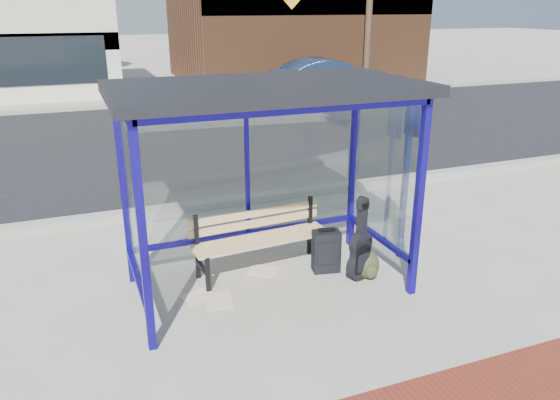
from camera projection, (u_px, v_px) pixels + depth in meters
name	position (u px, v px, depth m)	size (l,w,h in m)	color
ground	(269.00, 286.00, 6.55)	(120.00, 120.00, 0.00)	#B2ADA0
curb_near	(208.00, 204.00, 9.07)	(60.00, 0.25, 0.12)	gray
street_asphalt	(157.00, 141.00, 13.56)	(60.00, 10.00, 0.00)	black
curb_far	(131.00, 105.00, 18.01)	(60.00, 0.25, 0.12)	gray
far_sidewalk	(125.00, 98.00, 19.69)	(60.00, 4.00, 0.01)	#B2ADA0
bus_shelter	(265.00, 114.00, 5.91)	(3.30, 1.80, 2.42)	#140B81
storefront_brown	(292.00, 4.00, 24.42)	(10.00, 7.08, 6.40)	#59331E
bench	(260.00, 236.00, 6.82)	(1.78, 0.55, 0.83)	black
guitar_bag	(360.00, 252.00, 6.60)	(0.39, 0.22, 1.01)	black
suitcase	(326.00, 251.00, 6.84)	(0.37, 0.28, 0.59)	black
backpack	(368.00, 265.00, 6.70)	(0.31, 0.29, 0.36)	#2E301B
sign_post	(407.00, 166.00, 6.92)	(0.10, 0.28, 2.23)	navy
newspaper_a	(198.00, 296.00, 6.32)	(0.35, 0.28, 0.01)	white
newspaper_b	(218.00, 301.00, 6.22)	(0.39, 0.31, 0.01)	white
newspaper_c	(263.00, 271.00, 6.93)	(0.37, 0.29, 0.01)	white
parked_car	(329.00, 78.00, 19.57)	(1.48, 4.24, 1.40)	#192848
fire_hydrant	(390.00, 80.00, 21.70)	(0.30, 0.20, 0.67)	red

